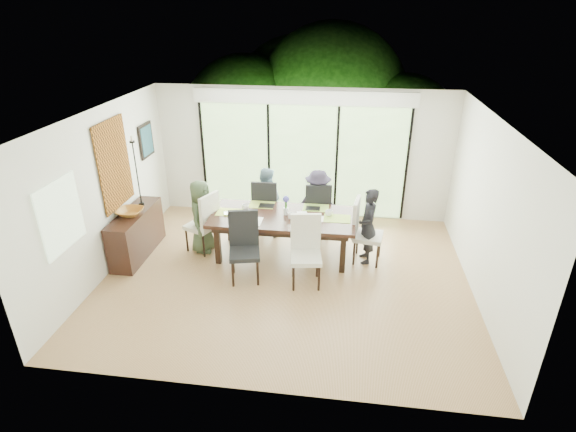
# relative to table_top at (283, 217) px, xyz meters

# --- Properties ---
(floor) EXTENTS (6.00, 5.00, 0.01)m
(floor) POSITION_rel_table_top_xyz_m (0.15, -0.70, -0.76)
(floor) COLOR brown
(floor) RESTS_ON ground
(ceiling) EXTENTS (6.00, 5.00, 0.01)m
(ceiling) POSITION_rel_table_top_xyz_m (0.15, -0.70, 1.95)
(ceiling) COLOR white
(ceiling) RESTS_ON wall_back
(wall_back) EXTENTS (6.00, 0.02, 2.70)m
(wall_back) POSITION_rel_table_top_xyz_m (0.15, 1.81, 0.59)
(wall_back) COLOR silver
(wall_back) RESTS_ON floor
(wall_front) EXTENTS (6.00, 0.02, 2.70)m
(wall_front) POSITION_rel_table_top_xyz_m (0.15, -3.21, 0.59)
(wall_front) COLOR silver
(wall_front) RESTS_ON floor
(wall_left) EXTENTS (0.02, 5.00, 2.70)m
(wall_left) POSITION_rel_table_top_xyz_m (-2.86, -0.70, 0.59)
(wall_left) COLOR white
(wall_left) RESTS_ON floor
(wall_right) EXTENTS (0.02, 5.00, 2.70)m
(wall_right) POSITION_rel_table_top_xyz_m (3.16, -0.70, 0.59)
(wall_right) COLOR beige
(wall_right) RESTS_ON floor
(glass_doors) EXTENTS (4.20, 0.02, 2.30)m
(glass_doors) POSITION_rel_table_top_xyz_m (0.15, 1.77, 0.44)
(glass_doors) COLOR #598C3F
(glass_doors) RESTS_ON wall_back
(blinds_header) EXTENTS (4.40, 0.06, 0.28)m
(blinds_header) POSITION_rel_table_top_xyz_m (0.15, 1.76, 1.74)
(blinds_header) COLOR white
(blinds_header) RESTS_ON wall_back
(mullion_a) EXTENTS (0.05, 0.04, 2.30)m
(mullion_a) POSITION_rel_table_top_xyz_m (-1.95, 1.76, 0.44)
(mullion_a) COLOR black
(mullion_a) RESTS_ON wall_back
(mullion_b) EXTENTS (0.05, 0.04, 2.30)m
(mullion_b) POSITION_rel_table_top_xyz_m (-0.55, 1.76, 0.44)
(mullion_b) COLOR black
(mullion_b) RESTS_ON wall_back
(mullion_c) EXTENTS (0.05, 0.04, 2.30)m
(mullion_c) POSITION_rel_table_top_xyz_m (0.85, 1.76, 0.44)
(mullion_c) COLOR black
(mullion_c) RESTS_ON wall_back
(mullion_d) EXTENTS (0.05, 0.04, 2.30)m
(mullion_d) POSITION_rel_table_top_xyz_m (2.25, 1.76, 0.44)
(mullion_d) COLOR black
(mullion_d) RESTS_ON wall_back
(side_window) EXTENTS (0.02, 0.90, 1.00)m
(side_window) POSITION_rel_table_top_xyz_m (-2.82, -1.90, 0.74)
(side_window) COLOR #8CAD7F
(side_window) RESTS_ON wall_left
(deck) EXTENTS (6.00, 1.80, 0.10)m
(deck) POSITION_rel_table_top_xyz_m (0.15, 2.70, -0.81)
(deck) COLOR brown
(deck) RESTS_ON ground
(rail_top) EXTENTS (6.00, 0.08, 0.06)m
(rail_top) POSITION_rel_table_top_xyz_m (0.15, 3.50, -0.21)
(rail_top) COLOR brown
(rail_top) RESTS_ON deck
(foliage_left) EXTENTS (3.20, 3.20, 3.20)m
(foliage_left) POSITION_rel_table_top_xyz_m (-1.65, 4.50, 0.68)
(foliage_left) COLOR #14380F
(foliage_left) RESTS_ON ground
(foliage_mid) EXTENTS (4.00, 4.00, 4.00)m
(foliage_mid) POSITION_rel_table_top_xyz_m (0.55, 5.10, 1.04)
(foliage_mid) COLOR #14380F
(foliage_mid) RESTS_ON ground
(foliage_right) EXTENTS (2.80, 2.80, 2.80)m
(foliage_right) POSITION_rel_table_top_xyz_m (2.35, 4.30, 0.50)
(foliage_right) COLOR #14380F
(foliage_right) RESTS_ON ground
(foliage_far) EXTENTS (3.60, 3.60, 3.60)m
(foliage_far) POSITION_rel_table_top_xyz_m (-0.45, 5.80, 0.86)
(foliage_far) COLOR #14380F
(foliage_far) RESTS_ON ground
(table_top) EXTENTS (2.53, 1.16, 0.06)m
(table_top) POSITION_rel_table_top_xyz_m (0.00, 0.00, 0.00)
(table_top) COLOR black
(table_top) RESTS_ON floor
(table_apron) EXTENTS (2.32, 0.95, 0.11)m
(table_apron) POSITION_rel_table_top_xyz_m (0.00, 0.00, -0.09)
(table_apron) COLOR black
(table_apron) RESTS_ON floor
(table_leg_fl) EXTENTS (0.09, 0.09, 0.73)m
(table_leg_fl) POSITION_rel_table_top_xyz_m (-1.08, -0.43, -0.40)
(table_leg_fl) COLOR black
(table_leg_fl) RESTS_ON floor
(table_leg_fr) EXTENTS (0.09, 0.09, 0.73)m
(table_leg_fr) POSITION_rel_table_top_xyz_m (1.08, -0.43, -0.40)
(table_leg_fr) COLOR black
(table_leg_fr) RESTS_ON floor
(table_leg_bl) EXTENTS (0.09, 0.09, 0.73)m
(table_leg_bl) POSITION_rel_table_top_xyz_m (-1.08, 0.43, -0.40)
(table_leg_bl) COLOR black
(table_leg_bl) RESTS_ON floor
(table_leg_br) EXTENTS (0.09, 0.09, 0.73)m
(table_leg_br) POSITION_rel_table_top_xyz_m (1.08, 0.43, -0.40)
(table_leg_br) COLOR black
(table_leg_br) RESTS_ON floor
(chair_left_end) EXTENTS (0.64, 0.64, 1.16)m
(chair_left_end) POSITION_rel_table_top_xyz_m (-1.50, 0.00, -0.18)
(chair_left_end) COLOR silver
(chair_left_end) RESTS_ON floor
(chair_right_end) EXTENTS (0.55, 0.55, 1.16)m
(chair_right_end) POSITION_rel_table_top_xyz_m (1.50, 0.00, -0.18)
(chair_right_end) COLOR beige
(chair_right_end) RESTS_ON floor
(chair_far_left) EXTENTS (0.50, 0.50, 1.16)m
(chair_far_left) POSITION_rel_table_top_xyz_m (-0.45, 0.85, -0.18)
(chair_far_left) COLOR black
(chair_far_left) RESTS_ON floor
(chair_far_right) EXTENTS (0.54, 0.54, 1.16)m
(chair_far_right) POSITION_rel_table_top_xyz_m (0.55, 0.85, -0.18)
(chair_far_right) COLOR black
(chair_far_right) RESTS_ON floor
(chair_near_left) EXTENTS (0.58, 0.58, 1.16)m
(chair_near_left) POSITION_rel_table_top_xyz_m (-0.50, -0.87, -0.18)
(chair_near_left) COLOR black
(chair_near_left) RESTS_ON floor
(chair_near_right) EXTENTS (0.55, 0.55, 1.16)m
(chair_near_right) POSITION_rel_table_top_xyz_m (0.50, -0.87, -0.18)
(chair_near_right) COLOR silver
(chair_near_right) RESTS_ON floor
(person_left_end) EXTENTS (0.44, 0.66, 1.36)m
(person_left_end) POSITION_rel_table_top_xyz_m (-1.48, 0.00, -0.08)
(person_left_end) COLOR #3E4F34
(person_left_end) RESTS_ON floor
(person_right_end) EXTENTS (0.49, 0.69, 1.36)m
(person_right_end) POSITION_rel_table_top_xyz_m (1.48, 0.00, -0.08)
(person_right_end) COLOR black
(person_right_end) RESTS_ON floor
(person_far_left) EXTENTS (0.71, 0.53, 1.36)m
(person_far_left) POSITION_rel_table_top_xyz_m (-0.45, 0.83, -0.08)
(person_far_left) COLOR #6B8B9B
(person_far_left) RESTS_ON floor
(person_far_right) EXTENTS (0.65, 0.43, 1.36)m
(person_far_right) POSITION_rel_table_top_xyz_m (0.55, 0.83, -0.08)
(person_far_right) COLOR #262031
(person_far_right) RESTS_ON floor
(placemat_left) EXTENTS (0.46, 0.34, 0.01)m
(placemat_left) POSITION_rel_table_top_xyz_m (-0.95, 0.00, 0.03)
(placemat_left) COLOR #ADC044
(placemat_left) RESTS_ON table_top
(placemat_right) EXTENTS (0.46, 0.34, 0.01)m
(placemat_right) POSITION_rel_table_top_xyz_m (0.95, 0.00, 0.03)
(placemat_right) COLOR #8DAD3D
(placemat_right) RESTS_ON table_top
(placemat_far_l) EXTENTS (0.46, 0.34, 0.01)m
(placemat_far_l) POSITION_rel_table_top_xyz_m (-0.45, 0.40, 0.03)
(placemat_far_l) COLOR #98AB3D
(placemat_far_l) RESTS_ON table_top
(placemat_far_r) EXTENTS (0.46, 0.34, 0.01)m
(placemat_far_r) POSITION_rel_table_top_xyz_m (0.55, 0.40, 0.03)
(placemat_far_r) COLOR #82A73B
(placemat_far_r) RESTS_ON table_top
(placemat_paper) EXTENTS (0.46, 0.34, 0.01)m
(placemat_paper) POSITION_rel_table_top_xyz_m (-0.55, -0.30, 0.03)
(placemat_paper) COLOR white
(placemat_paper) RESTS_ON table_top
(tablet_far_l) EXTENTS (0.27, 0.19, 0.01)m
(tablet_far_l) POSITION_rel_table_top_xyz_m (-0.35, 0.35, 0.04)
(tablet_far_l) COLOR black
(tablet_far_l) RESTS_ON table_top
(tablet_far_r) EXTENTS (0.25, 0.18, 0.01)m
(tablet_far_r) POSITION_rel_table_top_xyz_m (0.50, 0.35, 0.04)
(tablet_far_r) COLOR black
(tablet_far_r) RESTS_ON table_top
(papers) EXTENTS (0.32, 0.23, 0.00)m
(papers) POSITION_rel_table_top_xyz_m (0.70, -0.05, 0.03)
(papers) COLOR white
(papers) RESTS_ON table_top
(platter_base) EXTENTS (0.27, 0.27, 0.03)m
(platter_base) POSITION_rel_table_top_xyz_m (-0.55, -0.30, 0.05)
(platter_base) COLOR white
(platter_base) RESTS_ON table_top
(platter_snacks) EXTENTS (0.21, 0.21, 0.01)m
(platter_snacks) POSITION_rel_table_top_xyz_m (-0.55, -0.30, 0.07)
(platter_snacks) COLOR orange
(platter_snacks) RESTS_ON table_top
(vase) EXTENTS (0.08, 0.08, 0.13)m
(vase) POSITION_rel_table_top_xyz_m (0.05, 0.05, 0.09)
(vase) COLOR silver
(vase) RESTS_ON table_top
(hyacinth_stems) EXTENTS (0.04, 0.04, 0.17)m
(hyacinth_stems) POSITION_rel_table_top_xyz_m (0.05, 0.05, 0.22)
(hyacinth_stems) COLOR #337226
(hyacinth_stems) RESTS_ON table_top
(hyacinth_blooms) EXTENTS (0.12, 0.12, 0.12)m
(hyacinth_blooms) POSITION_rel_table_top_xyz_m (0.05, 0.05, 0.33)
(hyacinth_blooms) COLOR #4644AA
(hyacinth_blooms) RESTS_ON table_top
(laptop) EXTENTS (0.40, 0.31, 0.03)m
(laptop) POSITION_rel_table_top_xyz_m (-0.85, -0.10, 0.05)
(laptop) COLOR silver
(laptop) RESTS_ON table_top
(cup_a) EXTENTS (0.18, 0.18, 0.10)m
(cup_a) POSITION_rel_table_top_xyz_m (-0.70, 0.15, 0.08)
(cup_a) COLOR white
(cup_a) RESTS_ON table_top
(cup_b) EXTENTS (0.12, 0.12, 0.10)m
(cup_b) POSITION_rel_table_top_xyz_m (0.15, -0.10, 0.08)
(cup_b) COLOR white
(cup_b) RESTS_ON table_top
(cup_c) EXTENTS (0.18, 0.18, 0.10)m
(cup_c) POSITION_rel_table_top_xyz_m (0.80, 0.10, 0.08)
(cup_c) COLOR white
(cup_c) RESTS_ON table_top
(book) EXTENTS (0.21, 0.26, 0.02)m
(book) POSITION_rel_table_top_xyz_m (0.25, 0.05, 0.04)
(book) COLOR white
(book) RESTS_ON table_top
(sideboard) EXTENTS (0.42, 1.48, 0.83)m
(sideboard) POSITION_rel_table_top_xyz_m (-2.61, -0.32, -0.34)
(sideboard) COLOR black
(sideboard) RESTS_ON floor
(bowl) EXTENTS (0.44, 0.44, 0.11)m
(bowl) POSITION_rel_table_top_xyz_m (-2.61, -0.42, 0.13)
(bowl) COLOR #996021
(bowl) RESTS_ON sideboard
(candlestick_base) EXTENTS (0.09, 0.09, 0.04)m
(candlestick_base) POSITION_rel_table_top_xyz_m (-2.61, 0.03, 0.09)
(candlestick_base) COLOR black
(candlestick_base) RESTS_ON sideboard
(candlestick_shaft) EXTENTS (0.02, 0.02, 1.15)m
(candlestick_shaft) POSITION_rel_table_top_xyz_m (-2.61, 0.03, 0.67)
(candlestick_shaft) COLOR black
(candlestick_shaft) RESTS_ON sideboard
(candlestick_pan) EXTENTS (0.09, 0.09, 0.03)m
(candlestick_pan) POSITION_rel_table_top_xyz_m (-2.61, 0.03, 1.25)
(candlestick_pan) COLOR black
(candlestick_pan) RESTS_ON sideboard
(candle) EXTENTS (0.03, 0.03, 0.09)m
(candle) POSITION_rel_table_top_xyz_m (-2.61, 0.03, 1.30)
(candle) COLOR silver
(candle) RESTS_ON sideboard
(tapestry) EXTENTS (0.02, 1.00, 1.50)m
(tapestry) POSITION_rel_table_top_xyz_m (-2.82, -0.30, 0.94)
(tapestry) COLOR #9D5316
(tapestry) RESTS_ON wall_left
(art_frame) EXTENTS (0.03, 0.55, 0.65)m
(art_frame) POSITION_rel_table_top_xyz_m (-2.82, 1.00, 0.99)
(art_frame) COLOR black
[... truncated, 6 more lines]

